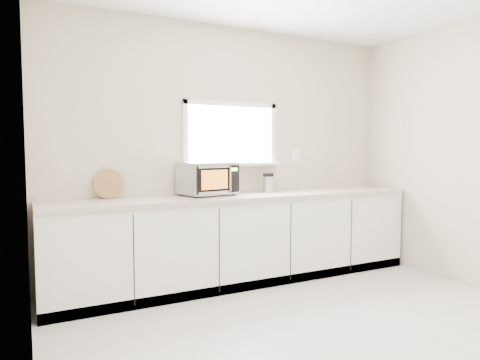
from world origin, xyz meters
TOP-DOWN VIEW (x-y plane):
  - ground at (0.00, 0.00)m, footprint 4.00×4.00m
  - back_wall at (0.00, 2.00)m, footprint 4.00×0.17m
  - cabinets at (0.00, 1.70)m, footprint 3.92×0.60m
  - countertop at (0.00, 1.69)m, footprint 3.92×0.64m
  - microwave at (-0.35, 1.81)m, footprint 0.59×0.50m
  - knife_block at (-0.51, 1.68)m, footprint 0.10×0.20m
  - cutting_board at (-1.30, 1.94)m, footprint 0.28×0.07m
  - coffee_grinder at (0.36, 1.79)m, footprint 0.12×0.12m

SIDE VIEW (x-z plane):
  - ground at x=0.00m, z-range 0.00..0.00m
  - cabinets at x=0.00m, z-range 0.00..0.88m
  - countertop at x=0.00m, z-range 0.88..0.92m
  - coffee_grinder at x=0.36m, z-range 0.92..1.13m
  - knife_block at x=-0.51m, z-range 0.90..1.19m
  - cutting_board at x=-1.30m, z-range 0.92..1.20m
  - microwave at x=-0.35m, z-range 0.93..1.26m
  - back_wall at x=0.00m, z-range 0.01..2.71m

